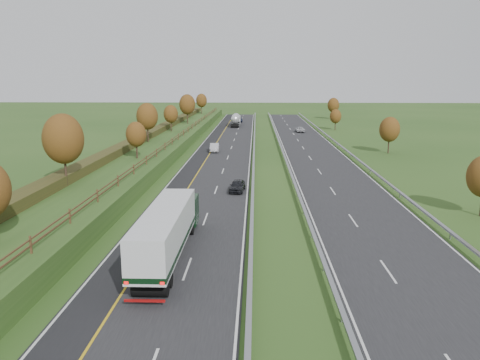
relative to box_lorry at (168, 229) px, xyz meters
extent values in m
plane|color=#2B4B1B|center=(8.38, 42.13, -2.33)|extent=(400.00, 400.00, 0.00)
cube|color=black|center=(0.38, 47.13, -2.31)|extent=(10.50, 200.00, 0.04)
cube|color=black|center=(16.88, 47.13, -2.31)|extent=(10.50, 200.00, 0.04)
cube|color=black|center=(-3.37, 47.13, -2.31)|extent=(3.00, 200.00, 0.04)
cube|color=silver|center=(-4.67, 47.13, -2.28)|extent=(0.15, 200.00, 0.01)
cube|color=gold|center=(-1.87, 47.13, -2.28)|extent=(0.15, 200.00, 0.01)
cube|color=silver|center=(5.43, 47.13, -2.28)|extent=(0.15, 200.00, 0.01)
cube|color=silver|center=(11.83, 47.13, -2.28)|extent=(0.15, 200.00, 0.01)
cube|color=silver|center=(21.93, 47.13, -2.28)|extent=(0.15, 200.00, 0.01)
cube|color=silver|center=(1.63, -1.87, -2.28)|extent=(0.15, 4.00, 0.01)
cube|color=silver|center=(15.63, -1.87, -2.28)|extent=(0.15, 4.00, 0.01)
cube|color=silver|center=(1.63, 10.13, -2.28)|extent=(0.15, 4.00, 0.01)
cube|color=silver|center=(15.63, 10.13, -2.28)|extent=(0.15, 4.00, 0.01)
cube|color=silver|center=(1.63, 22.13, -2.28)|extent=(0.15, 4.00, 0.01)
cube|color=silver|center=(15.63, 22.13, -2.28)|extent=(0.15, 4.00, 0.01)
cube|color=silver|center=(1.63, 34.13, -2.28)|extent=(0.15, 4.00, 0.01)
cube|color=silver|center=(15.63, 34.13, -2.28)|extent=(0.15, 4.00, 0.01)
cube|color=silver|center=(1.63, 46.13, -2.28)|extent=(0.15, 4.00, 0.01)
cube|color=silver|center=(15.63, 46.13, -2.28)|extent=(0.15, 4.00, 0.01)
cube|color=silver|center=(1.63, 58.13, -2.28)|extent=(0.15, 4.00, 0.01)
cube|color=silver|center=(15.63, 58.13, -2.28)|extent=(0.15, 4.00, 0.01)
cube|color=silver|center=(1.63, 70.13, -2.28)|extent=(0.15, 4.00, 0.01)
cube|color=silver|center=(15.63, 70.13, -2.28)|extent=(0.15, 4.00, 0.01)
cube|color=silver|center=(1.63, 82.13, -2.28)|extent=(0.15, 4.00, 0.01)
cube|color=silver|center=(15.63, 82.13, -2.28)|extent=(0.15, 4.00, 0.01)
cube|color=silver|center=(1.63, 94.13, -2.28)|extent=(0.15, 4.00, 0.01)
cube|color=silver|center=(15.63, 94.13, -2.28)|extent=(0.15, 4.00, 0.01)
cube|color=silver|center=(1.63, 106.13, -2.28)|extent=(0.15, 4.00, 0.01)
cube|color=silver|center=(15.63, 106.13, -2.28)|extent=(0.15, 4.00, 0.01)
cube|color=silver|center=(1.63, 118.13, -2.28)|extent=(0.15, 4.00, 0.01)
cube|color=silver|center=(15.63, 118.13, -2.28)|extent=(0.15, 4.00, 0.01)
cube|color=silver|center=(1.63, 130.13, -2.28)|extent=(0.15, 4.00, 0.01)
cube|color=silver|center=(15.63, 130.13, -2.28)|extent=(0.15, 4.00, 0.01)
cube|color=silver|center=(1.63, 142.13, -2.28)|extent=(0.15, 4.00, 0.01)
cube|color=silver|center=(15.63, 142.13, -2.28)|extent=(0.15, 4.00, 0.01)
cube|color=#2B4B1B|center=(-12.62, 47.13, -1.33)|extent=(12.00, 200.00, 2.00)
cube|color=#323816|center=(-14.62, 47.13, 0.22)|extent=(2.20, 180.00, 1.10)
cube|color=#422B19|center=(-8.12, 47.13, 0.22)|extent=(0.08, 184.00, 0.10)
cube|color=#422B19|center=(-8.12, 47.13, 0.62)|extent=(0.08, 184.00, 0.10)
cube|color=#422B19|center=(-8.12, -4.37, 0.27)|extent=(0.12, 0.12, 1.20)
cube|color=#422B19|center=(-8.12, 2.13, 0.27)|extent=(0.12, 0.12, 1.20)
cube|color=#422B19|center=(-8.12, 8.63, 0.27)|extent=(0.12, 0.12, 1.20)
cube|color=#422B19|center=(-8.12, 15.13, 0.27)|extent=(0.12, 0.12, 1.20)
cube|color=#422B19|center=(-8.12, 21.63, 0.27)|extent=(0.12, 0.12, 1.20)
cube|color=#422B19|center=(-8.12, 28.13, 0.27)|extent=(0.12, 0.12, 1.20)
cube|color=#422B19|center=(-8.12, 34.63, 0.27)|extent=(0.12, 0.12, 1.20)
cube|color=#422B19|center=(-8.12, 41.13, 0.27)|extent=(0.12, 0.12, 1.20)
cube|color=#422B19|center=(-8.12, 47.63, 0.27)|extent=(0.12, 0.12, 1.20)
cube|color=#422B19|center=(-8.12, 54.13, 0.27)|extent=(0.12, 0.12, 1.20)
cube|color=#422B19|center=(-8.12, 60.63, 0.27)|extent=(0.12, 0.12, 1.20)
cube|color=#422B19|center=(-8.12, 67.13, 0.27)|extent=(0.12, 0.12, 1.20)
cube|color=#422B19|center=(-8.12, 73.63, 0.27)|extent=(0.12, 0.12, 1.20)
cube|color=#422B19|center=(-8.12, 80.13, 0.27)|extent=(0.12, 0.12, 1.20)
cube|color=#422B19|center=(-8.12, 86.63, 0.27)|extent=(0.12, 0.12, 1.20)
cube|color=#422B19|center=(-8.12, 93.13, 0.27)|extent=(0.12, 0.12, 1.20)
cube|color=#422B19|center=(-8.12, 99.63, 0.27)|extent=(0.12, 0.12, 1.20)
cube|color=#422B19|center=(-8.12, 106.13, 0.27)|extent=(0.12, 0.12, 1.20)
cube|color=#422B19|center=(-8.12, 112.63, 0.27)|extent=(0.12, 0.12, 1.20)
cube|color=#422B19|center=(-8.12, 119.13, 0.27)|extent=(0.12, 0.12, 1.20)
cube|color=#422B19|center=(-8.12, 125.63, 0.27)|extent=(0.12, 0.12, 1.20)
cube|color=#422B19|center=(-8.12, 132.13, 0.27)|extent=(0.12, 0.12, 1.20)
cube|color=#422B19|center=(-8.12, 138.63, 0.27)|extent=(0.12, 0.12, 1.20)
cube|color=gray|center=(6.08, 47.13, -1.71)|extent=(0.32, 200.00, 0.18)
cube|color=gray|center=(6.08, -8.87, -2.05)|extent=(0.10, 0.14, 0.56)
cube|color=gray|center=(6.08, -1.87, -2.05)|extent=(0.10, 0.14, 0.56)
cube|color=gray|center=(6.08, 5.13, -2.05)|extent=(0.10, 0.14, 0.56)
cube|color=gray|center=(6.08, 12.13, -2.05)|extent=(0.10, 0.14, 0.56)
cube|color=gray|center=(6.08, 19.13, -2.05)|extent=(0.10, 0.14, 0.56)
cube|color=gray|center=(6.08, 26.13, -2.05)|extent=(0.10, 0.14, 0.56)
cube|color=gray|center=(6.08, 33.13, -2.05)|extent=(0.10, 0.14, 0.56)
cube|color=gray|center=(6.08, 40.13, -2.05)|extent=(0.10, 0.14, 0.56)
cube|color=gray|center=(6.08, 47.13, -2.05)|extent=(0.10, 0.14, 0.56)
cube|color=gray|center=(6.08, 54.13, -2.05)|extent=(0.10, 0.14, 0.56)
cube|color=gray|center=(6.08, 61.13, -2.05)|extent=(0.10, 0.14, 0.56)
cube|color=gray|center=(6.08, 68.13, -2.05)|extent=(0.10, 0.14, 0.56)
cube|color=gray|center=(6.08, 75.13, -2.05)|extent=(0.10, 0.14, 0.56)
cube|color=gray|center=(6.08, 82.13, -2.05)|extent=(0.10, 0.14, 0.56)
cube|color=gray|center=(6.08, 89.13, -2.05)|extent=(0.10, 0.14, 0.56)
cube|color=gray|center=(6.08, 96.13, -2.05)|extent=(0.10, 0.14, 0.56)
cube|color=gray|center=(6.08, 103.13, -2.05)|extent=(0.10, 0.14, 0.56)
cube|color=gray|center=(6.08, 110.13, -2.05)|extent=(0.10, 0.14, 0.56)
cube|color=gray|center=(6.08, 117.13, -2.05)|extent=(0.10, 0.14, 0.56)
cube|color=gray|center=(6.08, 124.13, -2.05)|extent=(0.10, 0.14, 0.56)
cube|color=gray|center=(6.08, 131.13, -2.05)|extent=(0.10, 0.14, 0.56)
cube|color=gray|center=(6.08, 138.13, -2.05)|extent=(0.10, 0.14, 0.56)
cube|color=gray|center=(6.08, 145.13, -2.05)|extent=(0.10, 0.14, 0.56)
cube|color=gray|center=(11.18, 47.13, -1.71)|extent=(0.32, 200.00, 0.18)
cube|color=gray|center=(11.18, -8.87, -2.05)|extent=(0.10, 0.14, 0.56)
cube|color=gray|center=(11.18, -1.87, -2.05)|extent=(0.10, 0.14, 0.56)
cube|color=gray|center=(11.18, 5.13, -2.05)|extent=(0.10, 0.14, 0.56)
cube|color=gray|center=(11.18, 12.13, -2.05)|extent=(0.10, 0.14, 0.56)
cube|color=gray|center=(11.18, 19.13, -2.05)|extent=(0.10, 0.14, 0.56)
cube|color=gray|center=(11.18, 26.13, -2.05)|extent=(0.10, 0.14, 0.56)
cube|color=gray|center=(11.18, 33.13, -2.05)|extent=(0.10, 0.14, 0.56)
cube|color=gray|center=(11.18, 40.13, -2.05)|extent=(0.10, 0.14, 0.56)
cube|color=gray|center=(11.18, 47.13, -2.05)|extent=(0.10, 0.14, 0.56)
cube|color=gray|center=(11.18, 54.13, -2.05)|extent=(0.10, 0.14, 0.56)
cube|color=gray|center=(11.18, 61.13, -2.05)|extent=(0.10, 0.14, 0.56)
cube|color=gray|center=(11.18, 68.13, -2.05)|extent=(0.10, 0.14, 0.56)
cube|color=gray|center=(11.18, 75.13, -2.05)|extent=(0.10, 0.14, 0.56)
cube|color=gray|center=(11.18, 82.13, -2.05)|extent=(0.10, 0.14, 0.56)
cube|color=gray|center=(11.18, 89.13, -2.05)|extent=(0.10, 0.14, 0.56)
cube|color=gray|center=(11.18, 96.13, -2.05)|extent=(0.10, 0.14, 0.56)
cube|color=gray|center=(11.18, 103.13, -2.05)|extent=(0.10, 0.14, 0.56)
cube|color=gray|center=(11.18, 110.13, -2.05)|extent=(0.10, 0.14, 0.56)
cube|color=gray|center=(11.18, 117.13, -2.05)|extent=(0.10, 0.14, 0.56)
cube|color=gray|center=(11.18, 124.13, -2.05)|extent=(0.10, 0.14, 0.56)
cube|color=gray|center=(11.18, 131.13, -2.05)|extent=(0.10, 0.14, 0.56)
cube|color=gray|center=(11.18, 138.13, -2.05)|extent=(0.10, 0.14, 0.56)
cube|color=gray|center=(11.18, 145.13, -2.05)|extent=(0.10, 0.14, 0.56)
cube|color=gray|center=(22.68, 47.13, -1.71)|extent=(0.32, 200.00, 0.18)
cube|color=gray|center=(22.68, 5.13, -2.05)|extent=(0.10, 0.14, 0.56)
cube|color=gray|center=(22.68, 19.13, -2.05)|extent=(0.10, 0.14, 0.56)
cube|color=gray|center=(22.68, 33.13, -2.05)|extent=(0.10, 0.14, 0.56)
cube|color=gray|center=(22.68, 47.13, -2.05)|extent=(0.10, 0.14, 0.56)
cube|color=gray|center=(22.68, 61.13, -2.05)|extent=(0.10, 0.14, 0.56)
cube|color=gray|center=(22.68, 75.13, -2.05)|extent=(0.10, 0.14, 0.56)
cube|color=gray|center=(22.68, 89.13, -2.05)|extent=(0.10, 0.14, 0.56)
cube|color=gray|center=(22.68, 103.13, -2.05)|extent=(0.10, 0.14, 0.56)
cube|color=gray|center=(22.68, 117.13, -2.05)|extent=(0.10, 0.14, 0.56)
cube|color=gray|center=(22.68, 131.13, -2.05)|extent=(0.10, 0.14, 0.56)
cube|color=gray|center=(22.68, 145.13, -2.05)|extent=(0.10, 0.14, 0.56)
cylinder|color=#2D2116|center=(-13.62, 15.13, 1.24)|extent=(0.24, 0.24, 3.15)
ellipsoid|color=#513011|center=(-13.62, 15.13, 4.71)|extent=(4.20, 4.20, 5.25)
cylinder|color=#2D2116|center=(-10.62, 33.13, 0.75)|extent=(0.24, 0.24, 2.16)
ellipsoid|color=#513011|center=(-10.62, 33.13, 3.13)|extent=(2.88, 2.88, 3.60)
cylinder|color=#2D2116|center=(-13.12, 51.13, 1.11)|extent=(0.24, 0.24, 2.88)
ellipsoid|color=#513011|center=(-13.12, 51.13, 4.28)|extent=(3.84, 3.84, 4.80)
cylinder|color=#2D2116|center=(-12.12, 69.13, 0.84)|extent=(0.24, 0.24, 2.34)
ellipsoid|color=#513011|center=(-12.12, 69.13, 3.41)|extent=(3.12, 3.12, 3.90)
cylinder|color=#2D2116|center=(-11.12, 87.13, 1.20)|extent=(0.24, 0.24, 3.06)
ellipsoid|color=#513011|center=(-11.12, 87.13, 4.57)|extent=(4.08, 4.08, 5.10)
cylinder|color=#2D2116|center=(-13.62, 105.13, 0.79)|extent=(0.24, 0.24, 2.25)
ellipsoid|color=#513011|center=(-13.62, 105.13, 3.27)|extent=(3.00, 3.00, 3.75)
cylinder|color=#2D2116|center=(-11.62, 123.13, 1.02)|extent=(0.24, 0.24, 2.70)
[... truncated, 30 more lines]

